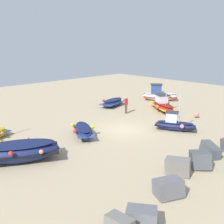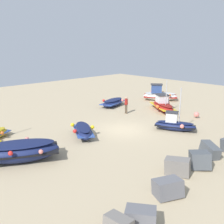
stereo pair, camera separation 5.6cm
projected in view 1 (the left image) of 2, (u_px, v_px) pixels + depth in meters
ground_plane at (124, 130)px, 21.59m from camera, size 57.04×57.04×0.00m
fishing_boat_0 at (83, 131)px, 19.94m from camera, size 2.66×3.47×0.91m
fishing_boat_1 at (163, 105)px, 27.61m from camera, size 3.62×4.46×3.37m
fishing_boat_2 at (113, 102)px, 29.51m from camera, size 3.87×2.39×0.83m
fishing_boat_3 at (175, 124)px, 21.33m from camera, size 2.56×3.48×3.56m
fishing_boat_4 at (159, 95)px, 32.57m from camera, size 3.91×4.33×2.06m
fishing_boat_5 at (20, 151)px, 15.69m from camera, size 4.98×3.82×1.20m
person_walking at (126, 104)px, 26.30m from camera, size 0.32×0.32×1.72m
mooring_buoy_0 at (196, 114)px, 24.83m from camera, size 0.50×0.50×0.60m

